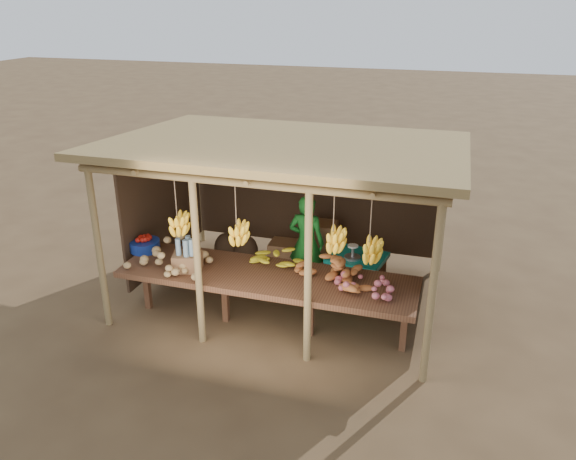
# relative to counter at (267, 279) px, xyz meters

# --- Properties ---
(ground) EXTENTS (60.00, 60.00, 0.00)m
(ground) POSITION_rel_counter_xyz_m (-0.00, 0.95, -0.74)
(ground) COLOR brown
(ground) RESTS_ON ground
(stall_structure) EXTENTS (4.70, 3.50, 2.43)m
(stall_structure) POSITION_rel_counter_xyz_m (0.04, 0.84, 1.17)
(stall_structure) COLOR olive
(stall_structure) RESTS_ON ground
(counter) EXTENTS (3.90, 1.05, 0.80)m
(counter) POSITION_rel_counter_xyz_m (0.00, 0.00, 0.00)
(counter) COLOR brown
(counter) RESTS_ON ground
(potato_heap) EXTENTS (1.22, 0.90, 0.37)m
(potato_heap) POSITION_rel_counter_xyz_m (-1.31, -0.14, 0.25)
(potato_heap) COLOR tan
(potato_heap) RESTS_ON counter
(sweet_potato_heap) EXTENTS (1.06, 0.70, 0.36)m
(sweet_potato_heap) POSITION_rel_counter_xyz_m (0.81, 0.01, 0.24)
(sweet_potato_heap) COLOR #BB6830
(sweet_potato_heap) RESTS_ON counter
(onion_heap) EXTENTS (0.93, 0.65, 0.36)m
(onion_heap) POSITION_rel_counter_xyz_m (1.31, -0.11, 0.24)
(onion_heap) COLOR #CB636F
(onion_heap) RESTS_ON counter
(banana_pile) EXTENTS (0.67, 0.47, 0.35)m
(banana_pile) POSITION_rel_counter_xyz_m (0.04, 0.33, 0.24)
(banana_pile) COLOR yellow
(banana_pile) RESTS_ON counter
(tomato_basin) EXTENTS (0.43, 0.43, 0.22)m
(tomato_basin) POSITION_rel_counter_xyz_m (-1.90, 0.21, 0.15)
(tomato_basin) COLOR navy
(tomato_basin) RESTS_ON counter
(bottle_box) EXTENTS (0.43, 0.38, 0.46)m
(bottle_box) POSITION_rel_counter_xyz_m (-1.04, -0.17, 0.24)
(bottle_box) COLOR #8D613F
(bottle_box) RESTS_ON counter
(vendor) EXTENTS (0.55, 0.37, 1.49)m
(vendor) POSITION_rel_counter_xyz_m (0.19, 1.25, 0.01)
(vendor) COLOR #1B7D28
(vendor) RESTS_ON ground
(tarp_crate) EXTENTS (0.88, 0.79, 0.92)m
(tarp_crate) POSITION_rel_counter_xyz_m (0.99, 1.10, -0.36)
(tarp_crate) COLOR brown
(tarp_crate) RESTS_ON ground
(carton_stack) EXTENTS (1.10, 0.43, 0.83)m
(carton_stack) POSITION_rel_counter_xyz_m (0.06, 1.87, -0.37)
(carton_stack) COLOR #8D613F
(carton_stack) RESTS_ON ground
(burlap_sacks) EXTENTS (0.77, 0.40, 0.55)m
(burlap_sacks) POSITION_rel_counter_xyz_m (-1.19, 1.85, -0.50)
(burlap_sacks) COLOR #453020
(burlap_sacks) RESTS_ON ground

